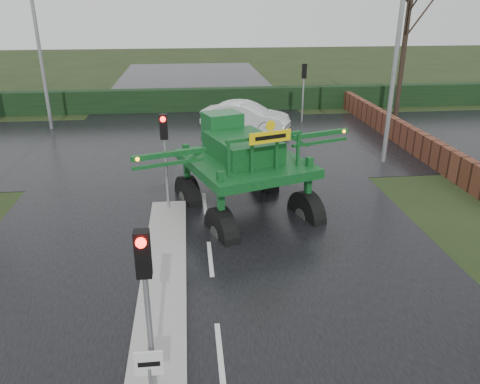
{
  "coord_description": "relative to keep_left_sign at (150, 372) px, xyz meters",
  "views": [
    {
      "loc": [
        -0.45,
        -7.89,
        6.98
      ],
      "look_at": [
        0.89,
        4.18,
        2.0
      ],
      "focal_mm": 35.0,
      "sensor_mm": 36.0,
      "label": 1
    }
  ],
  "objects": [
    {
      "name": "ground",
      "position": [
        1.3,
        1.5,
        -1.06
      ],
      "size": [
        140.0,
        140.0,
        0.0
      ],
      "primitive_type": "plane",
      "color": "black",
      "rests_on": "ground"
    },
    {
      "name": "road_main",
      "position": [
        1.3,
        11.5,
        -1.05
      ],
      "size": [
        14.0,
        80.0,
        0.02
      ],
      "primitive_type": "cube",
      "color": "black",
      "rests_on": "ground"
    },
    {
      "name": "road_cross",
      "position": [
        1.3,
        17.5,
        -1.05
      ],
      "size": [
        80.0,
        12.0,
        0.02
      ],
      "primitive_type": "cube",
      "color": "black",
      "rests_on": "ground"
    },
    {
      "name": "median_island",
      "position": [
        0.0,
        4.5,
        -0.97
      ],
      "size": [
        1.2,
        10.0,
        0.16
      ],
      "primitive_type": "cube",
      "color": "gray",
      "rests_on": "ground"
    },
    {
      "name": "hedge_row",
      "position": [
        1.3,
        25.5,
        -0.31
      ],
      "size": [
        44.0,
        0.9,
        1.5
      ],
      "primitive_type": "cube",
      "color": "black",
      "rests_on": "ground"
    },
    {
      "name": "brick_wall",
      "position": [
        11.8,
        17.5,
        -0.46
      ],
      "size": [
        0.4,
        20.0,
        1.2
      ],
      "primitive_type": "cube",
      "color": "#592D1E",
      "rests_on": "ground"
    },
    {
      "name": "keep_left_sign",
      "position": [
        0.0,
        0.0,
        0.0
      ],
      "size": [
        0.5,
        0.07,
        1.35
      ],
      "color": "gray",
      "rests_on": "ground"
    },
    {
      "name": "traffic_signal_near",
      "position": [
        0.0,
        0.49,
        1.53
      ],
      "size": [
        0.26,
        0.33,
        3.52
      ],
      "color": "gray",
      "rests_on": "ground"
    },
    {
      "name": "traffic_signal_mid",
      "position": [
        0.0,
        8.99,
        1.53
      ],
      "size": [
        0.26,
        0.33,
        3.52
      ],
      "color": "gray",
      "rests_on": "ground"
    },
    {
      "name": "traffic_signal_far",
      "position": [
        7.8,
        21.51,
        1.53
      ],
      "size": [
        0.26,
        0.33,
        3.52
      ],
      "rotation": [
        0.0,
        0.0,
        3.14
      ],
      "color": "gray",
      "rests_on": "ground"
    },
    {
      "name": "street_light_right",
      "position": [
        9.49,
        13.5,
        4.93
      ],
      "size": [
        3.85,
        0.3,
        10.0
      ],
      "color": "gray",
      "rests_on": "ground"
    },
    {
      "name": "street_light_left_far",
      "position": [
        -6.89,
        21.5,
        4.93
      ],
      "size": [
        3.85,
        0.3,
        10.0
      ],
      "color": "gray",
      "rests_on": "ground"
    },
    {
      "name": "tree_right_far",
      "position": [
        14.3,
        22.5,
        5.44
      ],
      "size": [
        7.0,
        7.0,
        12.05
      ],
      "color": "black",
      "rests_on": "ground"
    },
    {
      "name": "crop_sprayer",
      "position": [
        1.67,
        7.23,
        1.08
      ],
      "size": [
        7.69,
        5.95,
        4.51
      ],
      "rotation": [
        0.0,
        0.0,
        0.33
      ],
      "color": "black",
      "rests_on": "ground"
    },
    {
      "name": "white_sedan",
      "position": [
        4.07,
        19.79,
        -1.06
      ],
      "size": [
        5.25,
        3.58,
        1.64
      ],
      "primitive_type": "imported",
      "rotation": [
        0.0,
        0.0,
        1.16
      ],
      "color": "silver",
      "rests_on": "ground"
    }
  ]
}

